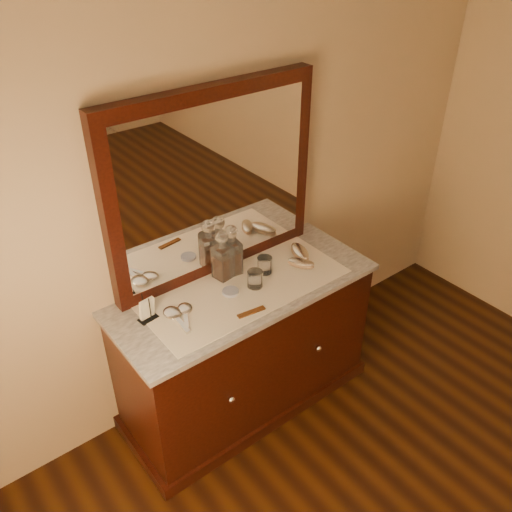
{
  "coord_description": "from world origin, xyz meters",
  "views": [
    {
      "loc": [
        -1.33,
        0.14,
        2.55
      ],
      "look_at": [
        0.0,
        1.85,
        1.1
      ],
      "focal_mm": 37.57,
      "sensor_mm": 36.0,
      "label": 1
    }
  ],
  "objects_px": {
    "mirror_frame": "(214,185)",
    "decanter_left": "(223,259)",
    "comb": "(251,312)",
    "pin_dish": "(231,292)",
    "brush_near": "(301,263)",
    "hand_mirror_inner": "(185,311)",
    "napkin_rack": "(147,310)",
    "dresser_cabinet": "(245,349)",
    "decanter_right": "(232,255)",
    "brush_far": "(300,252)",
    "hand_mirror_outer": "(174,315)"
  },
  "relations": [
    {
      "from": "dresser_cabinet",
      "to": "brush_far",
      "type": "distance_m",
      "value": 0.63
    },
    {
      "from": "napkin_rack",
      "to": "brush_near",
      "type": "relative_size",
      "value": 0.86
    },
    {
      "from": "pin_dish",
      "to": "brush_near",
      "type": "distance_m",
      "value": 0.45
    },
    {
      "from": "brush_near",
      "to": "comb",
      "type": "bearing_deg",
      "value": -162.03
    },
    {
      "from": "brush_near",
      "to": "hand_mirror_outer",
      "type": "bearing_deg",
      "value": 175.56
    },
    {
      "from": "decanter_right",
      "to": "brush_far",
      "type": "xyz_separation_m",
      "value": [
        0.4,
        -0.11,
        -0.09
      ]
    },
    {
      "from": "pin_dish",
      "to": "hand_mirror_outer",
      "type": "distance_m",
      "value": 0.33
    },
    {
      "from": "comb",
      "to": "decanter_left",
      "type": "distance_m",
      "value": 0.36
    },
    {
      "from": "hand_mirror_inner",
      "to": "decanter_left",
      "type": "bearing_deg",
      "value": 21.75
    },
    {
      "from": "brush_near",
      "to": "hand_mirror_inner",
      "type": "height_order",
      "value": "brush_near"
    },
    {
      "from": "brush_near",
      "to": "hand_mirror_inner",
      "type": "relative_size",
      "value": 0.84
    },
    {
      "from": "dresser_cabinet",
      "to": "decanter_left",
      "type": "bearing_deg",
      "value": 104.37
    },
    {
      "from": "comb",
      "to": "hand_mirror_outer",
      "type": "bearing_deg",
      "value": 154.2
    },
    {
      "from": "pin_dish",
      "to": "brush_far",
      "type": "xyz_separation_m",
      "value": [
        0.51,
        0.04,
        0.02
      ]
    },
    {
      "from": "dresser_cabinet",
      "to": "mirror_frame",
      "type": "distance_m",
      "value": 0.97
    },
    {
      "from": "mirror_frame",
      "to": "napkin_rack",
      "type": "bearing_deg",
      "value": -162.52
    },
    {
      "from": "comb",
      "to": "decanter_left",
      "type": "height_order",
      "value": "decanter_left"
    },
    {
      "from": "hand_mirror_inner",
      "to": "decanter_right",
      "type": "bearing_deg",
      "value": 19.06
    },
    {
      "from": "mirror_frame",
      "to": "decanter_left",
      "type": "xyz_separation_m",
      "value": [
        -0.04,
        -0.1,
        -0.38
      ]
    },
    {
      "from": "mirror_frame",
      "to": "napkin_rack",
      "type": "height_order",
      "value": "mirror_frame"
    },
    {
      "from": "decanter_left",
      "to": "hand_mirror_inner",
      "type": "height_order",
      "value": "decanter_left"
    },
    {
      "from": "decanter_left",
      "to": "brush_far",
      "type": "relative_size",
      "value": 1.52
    },
    {
      "from": "dresser_cabinet",
      "to": "pin_dish",
      "type": "relative_size",
      "value": 16.22
    },
    {
      "from": "mirror_frame",
      "to": "hand_mirror_inner",
      "type": "distance_m",
      "value": 0.65
    },
    {
      "from": "napkin_rack",
      "to": "hand_mirror_inner",
      "type": "distance_m",
      "value": 0.19
    },
    {
      "from": "mirror_frame",
      "to": "hand_mirror_outer",
      "type": "xyz_separation_m",
      "value": [
        -0.41,
        -0.23,
        -0.49
      ]
    },
    {
      "from": "mirror_frame",
      "to": "decanter_right",
      "type": "xyz_separation_m",
      "value": [
        0.03,
        -0.1,
        -0.38
      ]
    },
    {
      "from": "dresser_cabinet",
      "to": "comb",
      "type": "xyz_separation_m",
      "value": [
        -0.1,
        -0.19,
        0.45
      ]
    },
    {
      "from": "pin_dish",
      "to": "napkin_rack",
      "type": "bearing_deg",
      "value": 169.4
    },
    {
      "from": "decanter_left",
      "to": "decanter_right",
      "type": "distance_m",
      "value": 0.06
    },
    {
      "from": "dresser_cabinet",
      "to": "decanter_right",
      "type": "xyz_separation_m",
      "value": [
        0.03,
        0.15,
        0.56
      ]
    },
    {
      "from": "brush_near",
      "to": "hand_mirror_outer",
      "type": "relative_size",
      "value": 0.71
    },
    {
      "from": "mirror_frame",
      "to": "hand_mirror_outer",
      "type": "height_order",
      "value": "mirror_frame"
    },
    {
      "from": "dresser_cabinet",
      "to": "pin_dish",
      "type": "distance_m",
      "value": 0.46
    },
    {
      "from": "brush_near",
      "to": "brush_far",
      "type": "bearing_deg",
      "value": 52.09
    },
    {
      "from": "dresser_cabinet",
      "to": "brush_near",
      "type": "relative_size",
      "value": 8.6
    },
    {
      "from": "dresser_cabinet",
      "to": "decanter_left",
      "type": "distance_m",
      "value": 0.57
    },
    {
      "from": "decanter_left",
      "to": "brush_far",
      "type": "xyz_separation_m",
      "value": [
        0.46,
        -0.1,
        -0.09
      ]
    },
    {
      "from": "decanter_right",
      "to": "brush_near",
      "type": "relative_size",
      "value": 1.8
    },
    {
      "from": "decanter_left",
      "to": "dresser_cabinet",
      "type": "bearing_deg",
      "value": -75.63
    },
    {
      "from": "napkin_rack",
      "to": "comb",
      "type": "bearing_deg",
      "value": -32.89
    },
    {
      "from": "comb",
      "to": "decanter_right",
      "type": "xyz_separation_m",
      "value": [
        0.13,
        0.34,
        0.11
      ]
    },
    {
      "from": "comb",
      "to": "decanter_left",
      "type": "xyz_separation_m",
      "value": [
        0.06,
        0.33,
        0.11
      ]
    },
    {
      "from": "mirror_frame",
      "to": "comb",
      "type": "xyz_separation_m",
      "value": [
        -0.1,
        -0.44,
        -0.49
      ]
    },
    {
      "from": "hand_mirror_outer",
      "to": "decanter_right",
      "type": "bearing_deg",
      "value": 16.19
    },
    {
      "from": "dresser_cabinet",
      "to": "pin_dish",
      "type": "xyz_separation_m",
      "value": [
        -0.09,
        -0.0,
        0.45
      ]
    },
    {
      "from": "comb",
      "to": "brush_near",
      "type": "relative_size",
      "value": 0.91
    },
    {
      "from": "pin_dish",
      "to": "hand_mirror_inner",
      "type": "distance_m",
      "value": 0.27
    },
    {
      "from": "decanter_right",
      "to": "hand_mirror_outer",
      "type": "height_order",
      "value": "decanter_right"
    },
    {
      "from": "decanter_right",
      "to": "hand_mirror_inner",
      "type": "relative_size",
      "value": 1.52
    }
  ]
}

